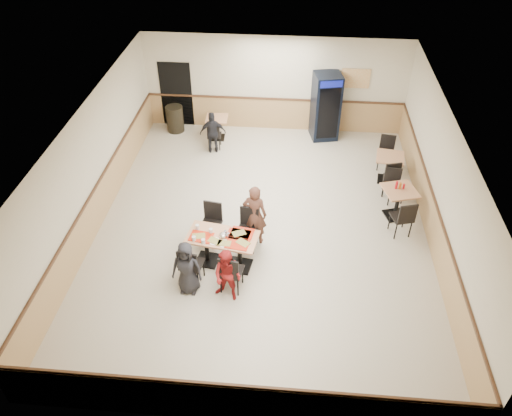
# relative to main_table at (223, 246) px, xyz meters

# --- Properties ---
(ground) EXTENTS (10.00, 10.00, 0.00)m
(ground) POSITION_rel_main_table_xyz_m (0.76, 1.30, -0.55)
(ground) COLOR beige
(ground) RESTS_ON ground
(room_shell) EXTENTS (10.00, 10.00, 10.00)m
(room_shell) POSITION_rel_main_table_xyz_m (2.54, 3.85, 0.03)
(room_shell) COLOR silver
(room_shell) RESTS_ON ground
(main_table) EXTENTS (1.63, 0.99, 0.82)m
(main_table) POSITION_rel_main_table_xyz_m (0.00, 0.00, 0.00)
(main_table) COLOR black
(main_table) RESTS_ON ground
(main_chairs) EXTENTS (1.61, 1.98, 1.04)m
(main_chairs) POSITION_rel_main_table_xyz_m (-0.05, 0.01, -0.03)
(main_chairs) COLOR black
(main_chairs) RESTS_ON ground
(diner_woman_left) EXTENTS (0.65, 0.43, 1.29)m
(diner_woman_left) POSITION_rel_main_table_xyz_m (-0.63, -0.84, 0.10)
(diner_woman_left) COLOR black
(diner_woman_left) RESTS_ON ground
(diner_woman_right) EXTENTS (0.75, 0.67, 1.27)m
(diner_woman_right) POSITION_rel_main_table_xyz_m (0.24, -0.98, 0.09)
(diner_woman_right) COLOR maroon
(diner_woman_right) RESTS_ON ground
(diner_man_opposite) EXTENTS (0.62, 0.46, 1.57)m
(diner_man_opposite) POSITION_rel_main_table_xyz_m (0.63, 0.84, 0.24)
(diner_man_opposite) COLOR #4E2C21
(diner_man_opposite) RESTS_ON ground
(lone_diner) EXTENTS (0.80, 0.45, 1.29)m
(lone_diner) POSITION_rel_main_table_xyz_m (-0.95, 4.70, 0.10)
(lone_diner) COLOR black
(lone_diner) RESTS_ON ground
(tabletop_clutter) EXTENTS (1.41, 0.79, 0.12)m
(tabletop_clutter) POSITION_rel_main_table_xyz_m (0.04, -0.04, 0.30)
(tabletop_clutter) COLOR red
(tabletop_clutter) RESTS_ON main_table
(side_table_near) EXTENTS (0.95, 0.95, 0.82)m
(side_table_near) POSITION_rel_main_table_xyz_m (4.08, 2.06, -0.00)
(side_table_near) COLOR black
(side_table_near) RESTS_ON ground
(side_table_near_chair_south) EXTENTS (0.59, 0.59, 1.04)m
(side_table_near_chair_south) POSITION_rel_main_table_xyz_m (4.08, 1.41, -0.03)
(side_table_near_chair_south) COLOR black
(side_table_near_chair_south) RESTS_ON ground
(side_table_near_chair_north) EXTENTS (0.59, 0.59, 1.04)m
(side_table_near_chair_north) POSITION_rel_main_table_xyz_m (4.08, 2.72, -0.03)
(side_table_near_chair_north) COLOR black
(side_table_near_chair_north) RESTS_ON ground
(side_table_far) EXTENTS (0.83, 0.83, 0.78)m
(side_table_far) POSITION_rel_main_table_xyz_m (4.04, 3.63, -0.03)
(side_table_far) COLOR black
(side_table_far) RESTS_ON ground
(side_table_far_chair_south) EXTENTS (0.52, 0.52, 0.99)m
(side_table_far_chair_south) POSITION_rel_main_table_xyz_m (4.04, 3.00, -0.05)
(side_table_far_chair_south) COLOR black
(side_table_far_chair_south) RESTS_ON ground
(side_table_far_chair_north) EXTENTS (0.52, 0.52, 0.99)m
(side_table_far_chair_north) POSITION_rel_main_table_xyz_m (4.04, 4.25, -0.05)
(side_table_far_chair_north) COLOR black
(side_table_far_chair_north) RESTS_ON ground
(condiment_caddy) EXTENTS (0.23, 0.06, 0.20)m
(condiment_caddy) POSITION_rel_main_table_xyz_m (4.05, 2.11, 0.36)
(condiment_caddy) COLOR red
(condiment_caddy) RESTS_ON side_table_near
(back_table) EXTENTS (0.69, 0.69, 0.70)m
(back_table) POSITION_rel_main_table_xyz_m (-0.95, 5.50, -0.08)
(back_table) COLOR black
(back_table) RESTS_ON ground
(back_table_chair_lone) EXTENTS (0.43, 0.43, 0.89)m
(back_table_chair_lone) POSITION_rel_main_table_xyz_m (-0.95, 4.94, -0.10)
(back_table_chair_lone) COLOR black
(back_table_chair_lone) RESTS_ON ground
(pepsi_cooler) EXTENTS (0.92, 0.92, 2.06)m
(pepsi_cooler) POSITION_rel_main_table_xyz_m (2.34, 5.89, 0.48)
(pepsi_cooler) COLOR black
(pepsi_cooler) RESTS_ON ground
(trash_bin) EXTENTS (0.53, 0.53, 0.84)m
(trash_bin) POSITION_rel_main_table_xyz_m (-2.35, 5.85, -0.13)
(trash_bin) COLOR black
(trash_bin) RESTS_ON ground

